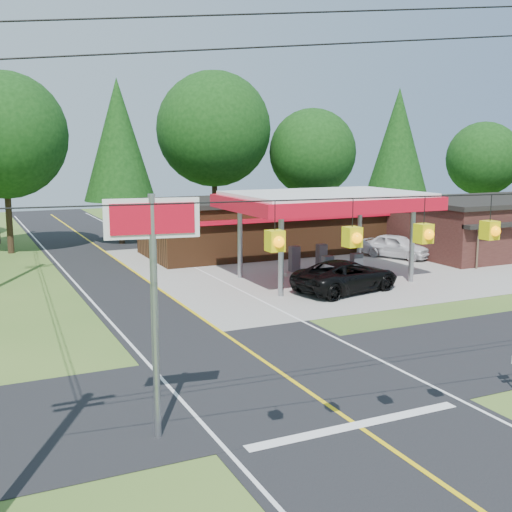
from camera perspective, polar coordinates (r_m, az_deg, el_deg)
name	(u,v)px	position (r m, az deg, el deg)	size (l,w,h in m)	color
ground	(293,382)	(20.71, 3.29, -11.08)	(120.00, 120.00, 0.00)	#3C6323
main_highway	(293,381)	(20.70, 3.29, -11.06)	(8.00, 120.00, 0.02)	black
cross_road	(293,381)	(20.70, 3.29, -11.05)	(70.00, 7.00, 0.02)	black
lane_center_yellow	(293,381)	(20.70, 3.29, -11.02)	(0.15, 110.00, 0.00)	yellow
gas_canopy	(325,203)	(35.25, 6.18, 4.68)	(10.60, 7.40, 4.88)	gray
convenience_store	(262,225)	(44.71, 0.57, 2.78)	(16.40, 7.55, 3.80)	#502D16
overhead_beacons	(390,202)	(13.80, 11.80, 4.76)	(17.04, 2.04, 1.03)	black
treeline_backdrop	(126,144)	(42.22, -11.50, 9.75)	(70.27, 51.59, 13.30)	#332316
suv_car	(346,276)	(32.97, 8.04, -1.79)	(5.84, 5.84, 1.62)	black
sedan_car	(397,246)	(43.46, 12.39, 0.85)	(4.63, 4.63, 1.58)	white
big_stop_sign	(153,262)	(15.82, -9.11, -0.55)	(2.30, 0.45, 6.23)	gray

